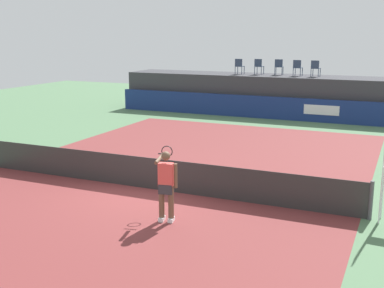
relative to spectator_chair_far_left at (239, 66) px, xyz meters
The scene contains 12 objects.
ground_plane 12.60m from the spectator_chair_far_left, 79.23° to the right, with size 48.00×48.00×0.00m, color #4C704C.
court_inner 15.50m from the spectator_chair_far_left, 81.33° to the right, with size 12.00×22.00×0.00m, color maroon.
sponsor_wall 3.50m from the spectator_chair_far_left, 34.60° to the right, with size 18.00×0.22×1.20m.
spectator_platform 2.81m from the spectator_chair_far_left, ahead, with size 18.00×2.80×2.20m, color #38383D.
spectator_chair_far_left is the anchor object (origin of this frame).
spectator_chair_left 1.12m from the spectator_chair_far_left, 16.00° to the left, with size 0.47×0.47×0.89m.
spectator_chair_center 2.26m from the spectator_chair_far_left, 10.92° to the left, with size 0.48×0.48×0.89m.
spectator_chair_right 3.34m from the spectator_chair_far_left, ahead, with size 0.47×0.47×0.89m.
spectator_chair_far_right 4.33m from the spectator_chair_far_left, ahead, with size 0.47×0.47×0.89m.
tennis_net 15.43m from the spectator_chair_far_left, 81.33° to the right, with size 12.40×0.02×0.95m, color #2D2D2D.
net_post_far 17.46m from the spectator_chair_far_left, 60.61° to the right, with size 0.10×0.10×1.00m, color #4C4C51.
tennis_player 17.72m from the spectator_chair_far_left, 77.19° to the right, with size 0.86×1.12×1.77m.
Camera 1 is at (6.84, -12.40, 4.54)m, focal length 46.31 mm.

